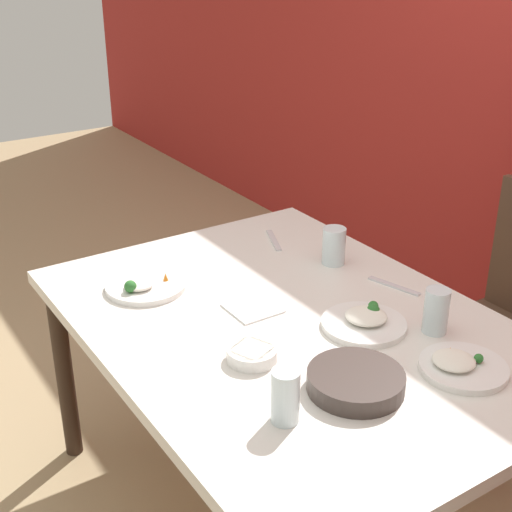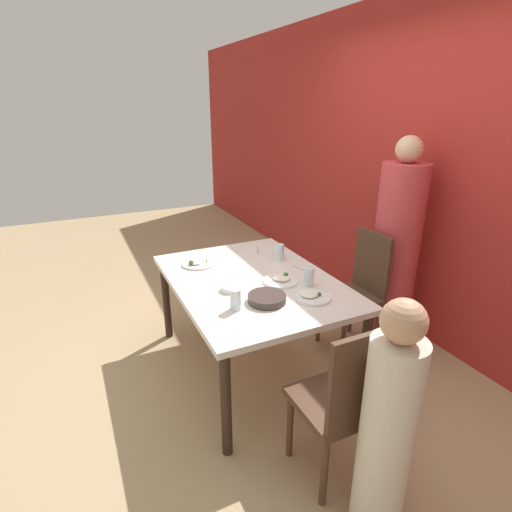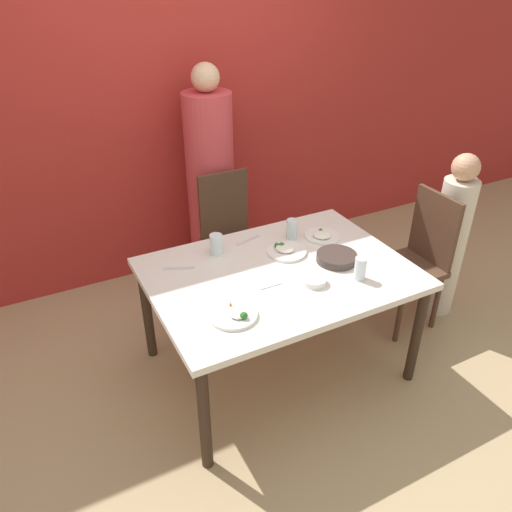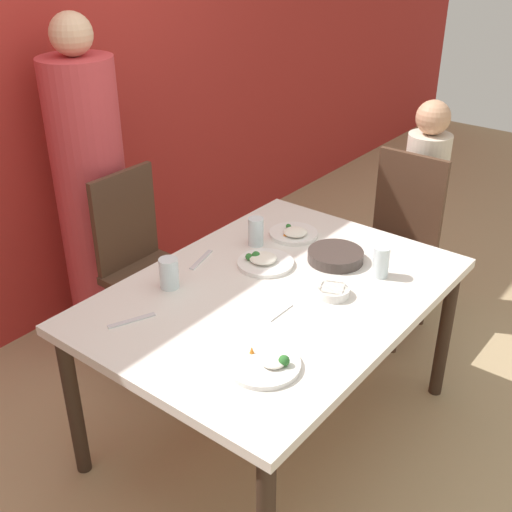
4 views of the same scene
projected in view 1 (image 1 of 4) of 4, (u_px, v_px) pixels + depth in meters
name	position (u px, v px, depth m)	size (l,w,h in m)	color
dining_table	(291.00, 342.00, 2.06)	(1.47, 1.07, 0.72)	silver
chair_adult_spot	(510.00, 316.00, 2.48)	(0.40, 0.40, 0.96)	#4C3323
bowl_curry	(356.00, 381.00, 1.72)	(0.24, 0.24, 0.05)	#3D332D
plate_rice_adult	(461.00, 366.00, 1.80)	(0.22, 0.22, 0.04)	white
plate_rice_child	(144.00, 286.00, 2.20)	(0.25, 0.25, 0.06)	white
plate_noodles	(365.00, 322.00, 1.99)	(0.24, 0.24, 0.05)	white
bowl_rice_small	(252.00, 354.00, 1.84)	(0.13, 0.13, 0.04)	white
glass_water_tall	(285.00, 396.00, 1.59)	(0.07, 0.07, 0.13)	silver
glass_water_short	(334.00, 246.00, 2.35)	(0.08, 0.08, 0.13)	silver
glass_water_center	(436.00, 311.00, 1.95)	(0.07, 0.07, 0.13)	silver
napkin_folded	(253.00, 308.00, 2.09)	(0.14, 0.14, 0.01)	white
fork_steel	(395.00, 286.00, 2.22)	(0.18, 0.07, 0.01)	silver
spoon_steel	(274.00, 240.00, 2.54)	(0.17, 0.09, 0.01)	silver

